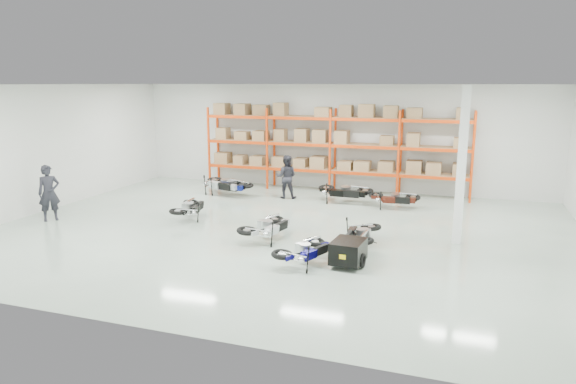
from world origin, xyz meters
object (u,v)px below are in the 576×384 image
(moto_back_c, at_px, (344,188))
(person_left, at_px, (49,193))
(trailer, at_px, (348,251))
(moto_back_a, at_px, (229,182))
(moto_blue_centre, at_px, (305,246))
(moto_back_d, at_px, (394,195))
(moto_silver_left, at_px, (267,223))
(moto_black_far_left, at_px, (190,205))
(moto_touring_right, at_px, (361,230))
(person_back, at_px, (286,177))
(moto_back_b, at_px, (223,181))

(moto_back_c, distance_m, person_left, 10.50)
(trailer, relative_size, moto_back_a, 0.90)
(moto_blue_centre, height_order, trailer, moto_blue_centre)
(moto_back_a, relative_size, moto_back_d, 1.10)
(moto_silver_left, xyz_separation_m, moto_back_a, (-3.75, 5.31, 0.01))
(moto_blue_centre, distance_m, moto_silver_left, 2.32)
(moto_blue_centre, bearing_deg, moto_back_d, -79.31)
(moto_back_d, bearing_deg, moto_back_a, 85.46)
(person_left, bearing_deg, moto_blue_centre, -59.63)
(moto_black_far_left, bearing_deg, moto_back_a, -94.48)
(trailer, distance_m, moto_back_c, 7.12)
(moto_touring_right, height_order, moto_back_c, moto_back_c)
(moto_back_a, relative_size, moto_back_c, 0.95)
(moto_blue_centre, height_order, moto_black_far_left, same)
(moto_back_c, relative_size, person_back, 1.08)
(trailer, relative_size, moto_back_b, 0.84)
(moto_blue_centre, height_order, moto_silver_left, moto_silver_left)
(moto_blue_centre, distance_m, trailer, 1.09)
(moto_black_far_left, distance_m, moto_back_c, 6.01)
(person_back, bearing_deg, moto_back_c, 169.06)
(moto_touring_right, bearing_deg, person_back, 126.23)
(moto_back_d, xyz_separation_m, person_back, (-4.33, 0.35, 0.37))
(moto_touring_right, height_order, moto_back_a, moto_back_a)
(trailer, xyz_separation_m, person_left, (-10.44, 1.15, 0.55))
(moto_silver_left, relative_size, moto_back_b, 0.90)
(moto_black_far_left, height_order, moto_back_b, moto_back_b)
(moto_back_b, xyz_separation_m, person_back, (2.67, 0.23, 0.28))
(moto_blue_centre, relative_size, moto_back_b, 0.83)
(moto_back_a, bearing_deg, moto_black_far_left, -160.35)
(moto_back_a, bearing_deg, moto_back_d, -76.51)
(moto_back_a, xyz_separation_m, person_left, (-3.97, -5.55, 0.40))
(moto_blue_centre, relative_size, person_back, 0.92)
(moto_black_far_left, height_order, moto_back_a, moto_back_a)
(moto_black_far_left, xyz_separation_m, moto_back_c, (4.44, 4.05, 0.09))
(moto_silver_left, relative_size, person_back, 1.00)
(moto_back_d, bearing_deg, moto_touring_right, 173.00)
(moto_black_far_left, height_order, moto_back_d, moto_back_d)
(moto_silver_left, height_order, moto_back_c, moto_back_c)
(moto_back_c, bearing_deg, moto_back_b, 95.60)
(moto_black_far_left, bearing_deg, moto_blue_centre, 138.63)
(moto_back_d, bearing_deg, person_left, 113.23)
(moto_blue_centre, height_order, moto_touring_right, moto_touring_right)
(moto_silver_left, relative_size, moto_back_c, 0.93)
(moto_black_far_left, relative_size, moto_back_c, 0.85)
(moto_back_b, bearing_deg, moto_back_c, -67.44)
(moto_back_a, bearing_deg, moto_touring_right, -113.88)
(moto_blue_centre, distance_m, moto_back_a, 8.79)
(moto_back_c, bearing_deg, person_left, 126.60)
(trailer, bearing_deg, moto_blue_centre, -162.66)
(moto_back_c, relative_size, person_left, 0.99)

